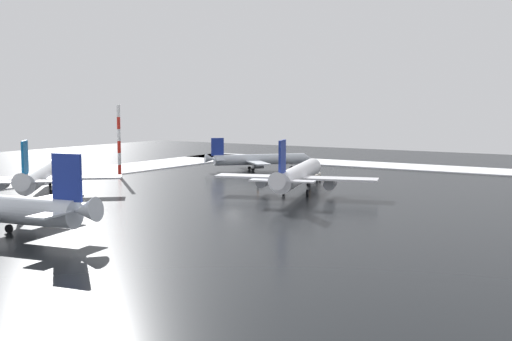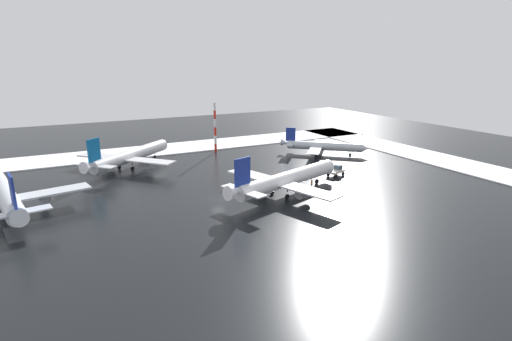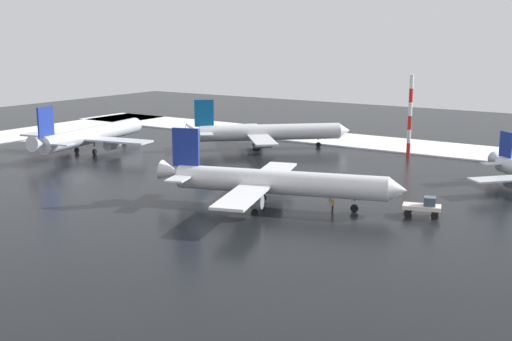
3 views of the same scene
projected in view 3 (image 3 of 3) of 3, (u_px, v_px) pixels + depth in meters
The scene contains 9 objects.
ground_plane at pixel (210, 187), 94.58m from camera, with size 240.00×240.00×0.00m, color black.
snow_bank_far at pixel (355, 141), 135.35m from camera, with size 152.00×16.00×0.26m, color white.
airplane_parked_starboard at pixel (274, 182), 83.34m from camera, with size 32.39×27.29×9.85m.
airplane_foreground_jet at pixel (266, 132), 126.06m from camera, with size 26.85×25.27×9.84m.
airplane_distant_tail at pixel (91, 135), 122.28m from camera, with size 27.94×33.43×9.97m.
pushback_tug at pixel (424, 206), 79.12m from camera, with size 5.03×3.41×2.50m.
ground_crew_near_tug at pixel (331, 187), 90.31m from camera, with size 0.36×0.36×1.71m.
ground_crew_mid_apron at pixel (333, 204), 81.12m from camera, with size 0.36×0.36×1.71m.
antenna_mast at pixel (410, 116), 117.01m from camera, with size 0.70×0.70×15.02m.
Camera 3 is at (-56.38, 73.04, 21.98)m, focal length 45.00 mm.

